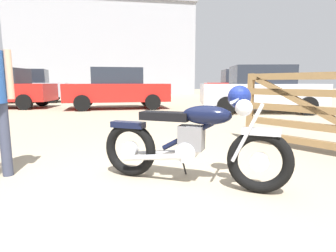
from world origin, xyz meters
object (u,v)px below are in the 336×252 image
at_px(white_estate_far, 241,85).
at_px(dark_sedan_left, 27,85).
at_px(blue_hatchback_right, 0,88).
at_px(pale_sedan_back, 260,89).
at_px(red_hatchback_near, 117,88).
at_px(vintage_motorcycle, 195,139).

relative_size(white_estate_far, dark_sedan_left, 1.01).
distance_m(blue_hatchback_right, pale_sedan_back, 10.58).
bearing_deg(red_hatchback_near, pale_sedan_back, 152.67).
distance_m(vintage_motorcycle, pale_sedan_back, 7.78).
xyz_separation_m(vintage_motorcycle, dark_sedan_left, (-6.06, 13.17, 0.43)).
relative_size(white_estate_far, pale_sedan_back, 0.92).
xyz_separation_m(red_hatchback_near, blue_hatchback_right, (-4.91, 0.94, 0.00)).
bearing_deg(vintage_motorcycle, dark_sedan_left, 143.77).
xyz_separation_m(vintage_motorcycle, pale_sedan_back, (4.06, 6.62, 0.34)).
bearing_deg(vintage_motorcycle, blue_hatchback_right, 150.44).
bearing_deg(red_hatchback_near, dark_sedan_left, -44.13).
height_order(red_hatchback_near, pale_sedan_back, same).
xyz_separation_m(white_estate_far, blue_hatchback_right, (-11.70, -2.26, -0.08)).
relative_size(vintage_motorcycle, white_estate_far, 0.46).
bearing_deg(blue_hatchback_right, white_estate_far, -162.86).
bearing_deg(pale_sedan_back, blue_hatchback_right, 173.01).
bearing_deg(red_hatchback_near, vintage_motorcycle, 93.63).
distance_m(red_hatchback_near, dark_sedan_left, 6.54).
bearing_deg(white_estate_far, pale_sedan_back, 82.52).
bearing_deg(vintage_motorcycle, pale_sedan_back, 87.55).
height_order(blue_hatchback_right, dark_sedan_left, dark_sedan_left).
relative_size(vintage_motorcycle, dark_sedan_left, 0.46).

